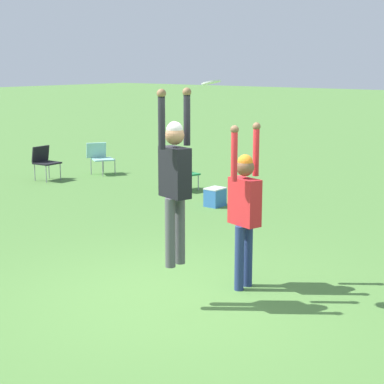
% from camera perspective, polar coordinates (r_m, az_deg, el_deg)
% --- Properties ---
extents(ground_plane, '(120.00, 120.00, 0.00)m').
position_cam_1_polar(ground_plane, '(8.06, -1.60, -9.50)').
color(ground_plane, '#4C7A38').
extents(person_jumping, '(0.55, 0.44, 2.08)m').
position_cam_1_polar(person_jumping, '(7.41, -1.53, 1.62)').
color(person_jumping, '#4C4C51').
rests_on(person_jumping, ground_plane).
extents(person_defending, '(0.59, 0.47, 2.14)m').
position_cam_1_polar(person_defending, '(8.15, 4.69, -0.96)').
color(person_defending, navy).
rests_on(person_defending, ground_plane).
extents(frisbee, '(0.23, 0.22, 0.07)m').
position_cam_1_polar(frisbee, '(7.38, 1.72, 9.71)').
color(frisbee, white).
extents(camping_chair_0, '(0.64, 0.68, 0.85)m').
position_cam_1_polar(camping_chair_0, '(14.64, -1.03, 2.03)').
color(camping_chair_0, gray).
rests_on(camping_chair_0, ground_plane).
extents(camping_chair_3, '(0.55, 0.59, 0.84)m').
position_cam_1_polar(camping_chair_3, '(16.29, -12.98, 2.81)').
color(camping_chair_3, gray).
rests_on(camping_chair_3, ground_plane).
extents(camping_chair_4, '(0.71, 0.77, 0.82)m').
position_cam_1_polar(camping_chair_4, '(16.94, -8.17, 3.20)').
color(camping_chair_4, gray).
rests_on(camping_chair_4, ground_plane).
extents(cooler_box, '(0.39, 0.31, 0.38)m').
position_cam_1_polar(cooler_box, '(13.04, 2.06, -0.44)').
color(cooler_box, '#336BB7').
rests_on(cooler_box, ground_plane).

